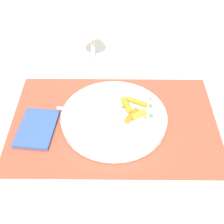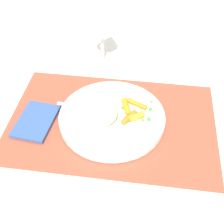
{
  "view_description": "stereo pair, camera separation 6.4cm",
  "coord_description": "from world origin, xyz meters",
  "px_view_note": "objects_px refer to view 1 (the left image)",
  "views": [
    {
      "loc": [
        0.0,
        -0.5,
        0.53
      ],
      "look_at": [
        0.0,
        0.0,
        0.03
      ],
      "focal_mm": 49.6,
      "sensor_mm": 36.0,
      "label": 1
    },
    {
      "loc": [
        0.07,
        -0.5,
        0.53
      ],
      "look_at": [
        0.0,
        0.0,
        0.03
      ],
      "focal_mm": 49.6,
      "sensor_mm": 36.0,
      "label": 2
    }
  ],
  "objects_px": {
    "rice_mound": "(95,115)",
    "carrot_portion": "(131,109)",
    "fork": "(103,113)",
    "napkin": "(35,128)",
    "wine_glass": "(90,22)",
    "plate": "(112,118)"
  },
  "relations": [
    {
      "from": "fork",
      "to": "napkin",
      "type": "bearing_deg",
      "value": -168.19
    },
    {
      "from": "carrot_portion",
      "to": "wine_glass",
      "type": "xyz_separation_m",
      "value": [
        -0.11,
        0.23,
        0.09
      ]
    },
    {
      "from": "fork",
      "to": "napkin",
      "type": "height_order",
      "value": "fork"
    },
    {
      "from": "rice_mound",
      "to": "wine_glass",
      "type": "distance_m",
      "value": 0.28
    },
    {
      "from": "rice_mound",
      "to": "carrot_portion",
      "type": "distance_m",
      "value": 0.09
    },
    {
      "from": "carrot_portion",
      "to": "fork",
      "type": "xyz_separation_m",
      "value": [
        -0.07,
        -0.01,
        -0.0
      ]
    },
    {
      "from": "carrot_portion",
      "to": "napkin",
      "type": "distance_m",
      "value": 0.23
    },
    {
      "from": "fork",
      "to": "carrot_portion",
      "type": "bearing_deg",
      "value": 7.98
    },
    {
      "from": "rice_mound",
      "to": "fork",
      "type": "relative_size",
      "value": 0.54
    },
    {
      "from": "rice_mound",
      "to": "wine_glass",
      "type": "relative_size",
      "value": 0.58
    },
    {
      "from": "napkin",
      "to": "wine_glass",
      "type": "bearing_deg",
      "value": 67.37
    },
    {
      "from": "wine_glass",
      "to": "carrot_portion",
      "type": "bearing_deg",
      "value": -65.63
    },
    {
      "from": "rice_mound",
      "to": "fork",
      "type": "distance_m",
      "value": 0.03
    },
    {
      "from": "carrot_portion",
      "to": "fork",
      "type": "bearing_deg",
      "value": -172.02
    },
    {
      "from": "fork",
      "to": "napkin",
      "type": "xyz_separation_m",
      "value": [
        -0.15,
        -0.03,
        -0.02
      ]
    },
    {
      "from": "rice_mound",
      "to": "carrot_portion",
      "type": "relative_size",
      "value": 1.17
    },
    {
      "from": "plate",
      "to": "carrot_portion",
      "type": "distance_m",
      "value": 0.05
    },
    {
      "from": "wine_glass",
      "to": "fork",
      "type": "bearing_deg",
      "value": -80.72
    },
    {
      "from": "fork",
      "to": "napkin",
      "type": "distance_m",
      "value": 0.16
    },
    {
      "from": "carrot_portion",
      "to": "fork",
      "type": "distance_m",
      "value": 0.07
    },
    {
      "from": "rice_mound",
      "to": "wine_glass",
      "type": "bearing_deg",
      "value": 95.28
    },
    {
      "from": "rice_mound",
      "to": "napkin",
      "type": "bearing_deg",
      "value": -176.15
    }
  ]
}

